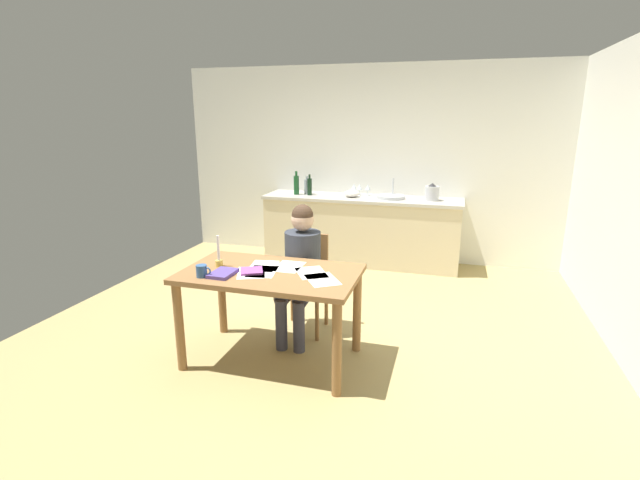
{
  "coord_description": "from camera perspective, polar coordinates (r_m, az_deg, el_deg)",
  "views": [
    {
      "loc": [
        1.17,
        -3.73,
        1.93
      ],
      "look_at": [
        0.03,
        0.15,
        0.85
      ],
      "focal_mm": 25.97,
      "sensor_mm": 36.0,
      "label": 1
    }
  ],
  "objects": [
    {
      "name": "ground_plane",
      "position": [
        4.37,
        -1.02,
        -11.58
      ],
      "size": [
        5.2,
        5.2,
        0.04
      ],
      "primitive_type": "cube",
      "color": "tan"
    },
    {
      "name": "wall_back",
      "position": [
        6.46,
        5.88,
        9.31
      ],
      "size": [
        5.2,
        0.12,
        2.6
      ],
      "primitive_type": "cube",
      "color": "silver",
      "rests_on": "ground"
    },
    {
      "name": "kitchen_counter",
      "position": [
        6.26,
        5.07,
        1.25
      ],
      "size": [
        2.61,
        0.64,
        0.9
      ],
      "color": "beige",
      "rests_on": "ground"
    },
    {
      "name": "dining_table",
      "position": [
        3.68,
        -6.09,
        -5.52
      ],
      "size": [
        1.37,
        0.81,
        0.76
      ],
      "color": "olive",
      "rests_on": "ground"
    },
    {
      "name": "chair_at_table",
      "position": [
        4.27,
        -1.78,
        -4.58
      ],
      "size": [
        0.41,
        0.41,
        0.89
      ],
      "color": "olive",
      "rests_on": "ground"
    },
    {
      "name": "person_seated",
      "position": [
        4.08,
        -2.39,
        -2.91
      ],
      "size": [
        0.33,
        0.6,
        1.19
      ],
      "color": "#333842",
      "rests_on": "ground"
    },
    {
      "name": "coffee_mug",
      "position": [
        3.6,
        -14.34,
        -3.72
      ],
      "size": [
        0.12,
        0.08,
        0.09
      ],
      "color": "#33598C",
      "rests_on": "dining_table"
    },
    {
      "name": "candlestick",
      "position": [
        3.81,
        -12.36,
        -2.16
      ],
      "size": [
        0.06,
        0.06,
        0.26
      ],
      "color": "gold",
      "rests_on": "dining_table"
    },
    {
      "name": "book_magazine",
      "position": [
        3.61,
        -11.9,
        -4.05
      ],
      "size": [
        0.17,
        0.24,
        0.03
      ],
      "primitive_type": "cube",
      "rotation": [
        0.0,
        0.0,
        -0.02
      ],
      "color": "#513E8B",
      "rests_on": "dining_table"
    },
    {
      "name": "book_cookery",
      "position": [
        3.64,
        -8.44,
        -3.8
      ],
      "size": [
        0.23,
        0.23,
        0.02
      ],
      "primitive_type": "cube",
      "rotation": [
        0.0,
        0.0,
        0.45
      ],
      "color": "#96479E",
      "rests_on": "dining_table"
    },
    {
      "name": "paper_letter",
      "position": [
        3.63,
        -8.47,
        -3.99
      ],
      "size": [
        0.31,
        0.35,
        0.0
      ],
      "primitive_type": "cube",
      "rotation": [
        0.0,
        0.0,
        0.4
      ],
      "color": "white",
      "rests_on": "dining_table"
    },
    {
      "name": "paper_bill",
      "position": [
        3.44,
        0.28,
        -4.9
      ],
      "size": [
        0.34,
        0.36,
        0.0
      ],
      "primitive_type": "cube",
      "rotation": [
        0.0,
        0.0,
        0.6
      ],
      "color": "white",
      "rests_on": "dining_table"
    },
    {
      "name": "paper_envelope",
      "position": [
        3.64,
        -7.1,
        -3.87
      ],
      "size": [
        0.26,
        0.33,
        0.0
      ],
      "primitive_type": "cube",
      "rotation": [
        0.0,
        0.0,
        0.17
      ],
      "color": "white",
      "rests_on": "dining_table"
    },
    {
      "name": "paper_receipt",
      "position": [
        3.77,
        -7.0,
        -3.2
      ],
      "size": [
        0.26,
        0.33,
        0.0
      ],
      "primitive_type": "cube",
      "rotation": [
        0.0,
        0.0,
        0.17
      ],
      "color": "white",
      "rests_on": "dining_table"
    },
    {
      "name": "paper_notice",
      "position": [
        3.74,
        -3.9,
        -3.29
      ],
      "size": [
        0.21,
        0.3,
        0.0
      ],
      "primitive_type": "cube",
      "rotation": [
        0.0,
        0.0,
        0.01
      ],
      "color": "white",
      "rests_on": "dining_table"
    },
    {
      "name": "paper_flyer",
      "position": [
        3.59,
        -1.07,
        -4.04
      ],
      "size": [
        0.33,
        0.36,
        0.0
      ],
      "primitive_type": "cube",
      "rotation": [
        0.0,
        0.0,
        0.55
      ],
      "color": "white",
      "rests_on": "dining_table"
    },
    {
      "name": "sink_unit",
      "position": [
        6.1,
        8.75,
        5.3
      ],
      "size": [
        0.36,
        0.36,
        0.24
      ],
      "color": "#B2B7BC",
      "rests_on": "kitchen_counter"
    },
    {
      "name": "bottle_oil",
      "position": [
        6.34,
        -2.93,
        6.84
      ],
      "size": [
        0.07,
        0.07,
        0.32
      ],
      "color": "#194C23",
      "rests_on": "kitchen_counter"
    },
    {
      "name": "bottle_vinegar",
      "position": [
        6.37,
        -1.61,
        6.62
      ],
      "size": [
        0.08,
        0.08,
        0.25
      ],
      "color": "#8C999E",
      "rests_on": "kitchen_counter"
    },
    {
      "name": "bottle_wine_red",
      "position": [
        6.29,
        -1.29,
        6.63
      ],
      "size": [
        0.06,
        0.06,
        0.28
      ],
      "color": "black",
      "rests_on": "kitchen_counter"
    },
    {
      "name": "mixing_bowl",
      "position": [
        6.15,
        3.93,
        5.73
      ],
      "size": [
        0.2,
        0.2,
        0.09
      ],
      "primitive_type": "ellipsoid",
      "color": "white",
      "rests_on": "kitchen_counter"
    },
    {
      "name": "stovetop_kettle",
      "position": [
        6.04,
        13.63,
        5.68
      ],
      "size": [
        0.18,
        0.18,
        0.22
      ],
      "color": "#B7BABF",
      "rests_on": "kitchen_counter"
    },
    {
      "name": "wine_glass_near_sink",
      "position": [
        6.29,
        5.92,
        6.46
      ],
      "size": [
        0.07,
        0.07,
        0.15
      ],
      "color": "silver",
      "rests_on": "kitchen_counter"
    },
    {
      "name": "wine_glass_by_kettle",
      "position": [
        6.31,
        4.9,
        6.52
      ],
      "size": [
        0.07,
        0.07,
        0.15
      ],
      "color": "silver",
      "rests_on": "kitchen_counter"
    },
    {
      "name": "wine_glass_back_left",
      "position": [
        6.32,
        4.21,
        6.55
      ],
      "size": [
        0.07,
        0.07,
        0.15
      ],
      "color": "silver",
      "rests_on": "kitchen_counter"
    }
  ]
}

